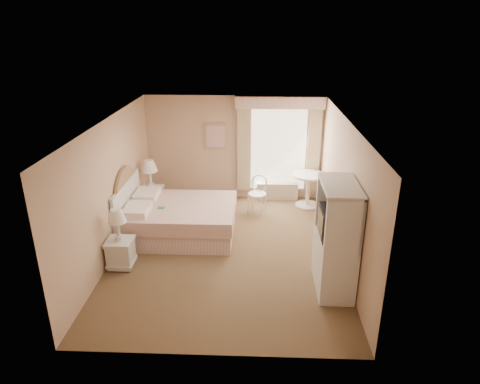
{
  "coord_description": "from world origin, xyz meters",
  "views": [
    {
      "loc": [
        0.54,
        -7.15,
        4.07
      ],
      "look_at": [
        0.23,
        0.3,
        1.1
      ],
      "focal_mm": 32.0,
      "sensor_mm": 36.0,
      "label": 1
    }
  ],
  "objects_px": {
    "bed": "(174,218)",
    "round_table": "(308,185)",
    "nightstand_near": "(120,246)",
    "nightstand_far": "(151,193)",
    "armoire": "(336,246)",
    "cafe_chair": "(258,191)"
  },
  "relations": [
    {
      "from": "round_table",
      "to": "cafe_chair",
      "type": "height_order",
      "value": "cafe_chair"
    },
    {
      "from": "cafe_chair",
      "to": "nightstand_far",
      "type": "bearing_deg",
      "value": -156.2
    },
    {
      "from": "nightstand_far",
      "to": "cafe_chair",
      "type": "bearing_deg",
      "value": 3.96
    },
    {
      "from": "nightstand_near",
      "to": "round_table",
      "type": "xyz_separation_m",
      "value": [
        3.59,
        2.87,
        0.11
      ]
    },
    {
      "from": "nightstand_far",
      "to": "cafe_chair",
      "type": "distance_m",
      "value": 2.43
    },
    {
      "from": "cafe_chair",
      "to": "armoire",
      "type": "relative_size",
      "value": 0.46
    },
    {
      "from": "nightstand_far",
      "to": "nightstand_near",
      "type": "bearing_deg",
      "value": -90.0
    },
    {
      "from": "nightstand_near",
      "to": "nightstand_far",
      "type": "relative_size",
      "value": 0.9
    },
    {
      "from": "nightstand_near",
      "to": "cafe_chair",
      "type": "xyz_separation_m",
      "value": [
        2.42,
        2.55,
        0.07
      ]
    },
    {
      "from": "nightstand_near",
      "to": "armoire",
      "type": "relative_size",
      "value": 0.6
    },
    {
      "from": "bed",
      "to": "nightstand_near",
      "type": "distance_m",
      "value": 1.46
    },
    {
      "from": "bed",
      "to": "round_table",
      "type": "bearing_deg",
      "value": 29.28
    },
    {
      "from": "armoire",
      "to": "nightstand_far",
      "type": "bearing_deg",
      "value": 141.95
    },
    {
      "from": "nightstand_far",
      "to": "armoire",
      "type": "height_order",
      "value": "armoire"
    },
    {
      "from": "bed",
      "to": "armoire",
      "type": "height_order",
      "value": "armoire"
    },
    {
      "from": "round_table",
      "to": "cafe_chair",
      "type": "bearing_deg",
      "value": -164.65
    },
    {
      "from": "round_table",
      "to": "nightstand_near",
      "type": "bearing_deg",
      "value": -141.39
    },
    {
      "from": "bed",
      "to": "cafe_chair",
      "type": "relative_size",
      "value": 2.63
    },
    {
      "from": "armoire",
      "to": "cafe_chair",
      "type": "bearing_deg",
      "value": 112.17
    },
    {
      "from": "bed",
      "to": "nightstand_near",
      "type": "relative_size",
      "value": 2.02
    },
    {
      "from": "nightstand_far",
      "to": "round_table",
      "type": "height_order",
      "value": "nightstand_far"
    },
    {
      "from": "nightstand_near",
      "to": "nightstand_far",
      "type": "distance_m",
      "value": 2.38
    }
  ]
}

